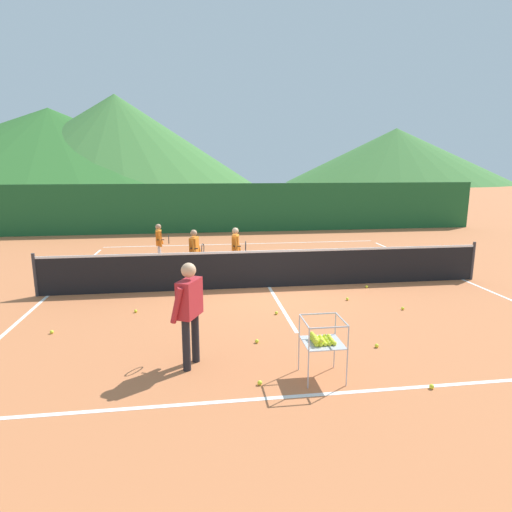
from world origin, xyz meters
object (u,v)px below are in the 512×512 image
object	(u,v)px
tennis_ball_0	(377,346)
tennis_ball_8	(260,383)
tennis_ball_3	(403,308)
tennis_ball_5	(432,386)
tennis_ball_10	(257,341)
ball_cart	(322,340)
tennis_ball_4	(347,299)
tennis_net	(269,268)
student_1	(195,249)
tennis_ball_2	(276,313)
student_0	(159,240)
tennis_ball_1	(52,332)
instructor	(189,305)
tennis_ball_7	(136,311)
student_2	(236,247)
tennis_ball_9	(367,287)

from	to	relation	value
tennis_ball_0	tennis_ball_8	distance (m)	2.40
tennis_ball_3	tennis_ball_5	size ratio (longest dim) A/B	1.00
tennis_ball_10	tennis_ball_3	bearing A→B (deg)	21.22
ball_cart	tennis_ball_4	xyz separation A→B (m)	(1.67, 3.50, -0.55)
tennis_net	student_1	distance (m)	2.31
student_1	tennis_ball_8	bearing A→B (deg)	-81.65
tennis_ball_2	tennis_ball_10	xyz separation A→B (m)	(-0.61, -1.41, 0.00)
student_1	tennis_ball_4	bearing A→B (deg)	-36.91
student_0	ball_cart	bearing A→B (deg)	-69.42
tennis_ball_3	tennis_ball_4	xyz separation A→B (m)	(-0.96, 0.81, 0.00)
tennis_ball_1	tennis_ball_3	distance (m)	7.13
instructor	tennis_ball_8	distance (m)	1.56
student_1	tennis_ball_5	distance (m)	7.47
student_1	tennis_ball_7	xyz separation A→B (m)	(-1.26, -2.83, -0.78)
student_0	tennis_ball_5	distance (m)	9.45
instructor	tennis_ball_10	size ratio (longest dim) A/B	24.27
instructor	ball_cart	size ratio (longest dim) A/B	1.84
tennis_ball_0	tennis_ball_7	world-z (taller)	same
tennis_ball_1	tennis_ball_8	world-z (taller)	same
tennis_ball_0	tennis_ball_8	xyz separation A→B (m)	(-2.18, -0.99, 0.00)
tennis_ball_8	tennis_ball_10	world-z (taller)	same
tennis_ball_5	tennis_ball_2	bearing A→B (deg)	115.73
tennis_ball_1	tennis_ball_10	size ratio (longest dim) A/B	1.00
student_1	tennis_ball_5	bearing A→B (deg)	-63.74
tennis_ball_2	tennis_ball_7	xyz separation A→B (m)	(-2.95, 0.53, 0.00)
tennis_ball_3	instructor	bearing A→B (deg)	-155.89
student_2	tennis_ball_5	bearing A→B (deg)	-72.69
tennis_ball_7	tennis_ball_9	bearing A→B (deg)	11.24
tennis_ball_1	tennis_ball_9	world-z (taller)	same
student_1	tennis_ball_3	distance (m)	5.70
tennis_ball_0	tennis_ball_7	size ratio (longest dim) A/B	1.00
instructor	tennis_ball_5	bearing A→B (deg)	-19.57
student_0	tennis_ball_8	bearing A→B (deg)	-75.72
student_0	tennis_ball_10	bearing A→B (deg)	-71.32
instructor	tennis_ball_4	xyz separation A→B (m)	(3.57, 2.84, -0.96)
tennis_ball_3	tennis_ball_10	xyz separation A→B (m)	(-3.39, -1.32, 0.00)
tennis_net	tennis_ball_10	size ratio (longest dim) A/B	167.44
tennis_ball_0	tennis_ball_9	xyz separation A→B (m)	(1.26, 3.53, 0.00)
student_0	tennis_ball_2	xyz separation A→B (m)	(2.79, -5.03, -0.75)
tennis_ball_0	tennis_ball_2	world-z (taller)	same
tennis_ball_2	student_2	bearing A→B (deg)	98.56
student_2	tennis_ball_10	size ratio (longest dim) A/B	20.06
student_1	tennis_ball_5	world-z (taller)	student_1
tennis_ball_5	student_1	bearing A→B (deg)	116.26
student_2	student_1	bearing A→B (deg)	-173.20
instructor	tennis_ball_0	world-z (taller)	instructor
tennis_net	ball_cart	bearing A→B (deg)	-90.64
tennis_net	student_1	bearing A→B (deg)	145.51
ball_cart	tennis_ball_7	distance (m)	4.56
tennis_ball_3	tennis_ball_7	xyz separation A→B (m)	(-5.73, 0.62, 0.00)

